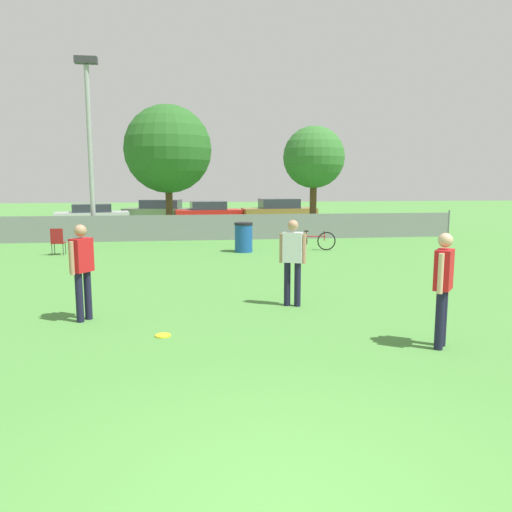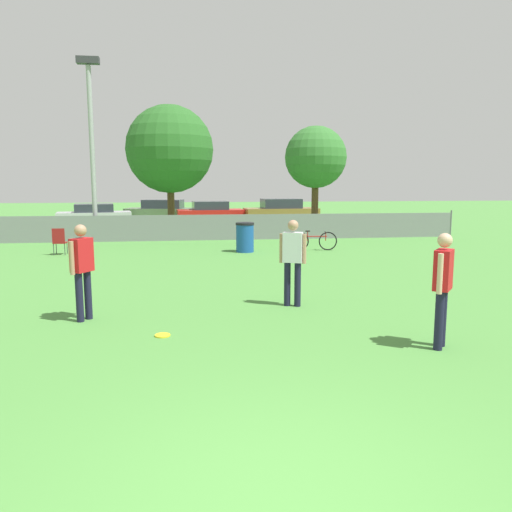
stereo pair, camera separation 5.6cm
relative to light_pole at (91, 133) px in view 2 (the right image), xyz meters
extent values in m
plane|color=#4C8C3D|center=(4.62, -18.53, -4.50)|extent=(120.00, 120.00, 0.00)
cube|color=gray|center=(4.62, -0.53, -3.95)|extent=(22.47, 0.03, 1.10)
cylinder|color=slate|center=(15.85, -0.53, -3.90)|extent=(0.07, 0.07, 1.21)
cylinder|color=#9E9EA3|center=(0.00, 0.00, -0.91)|extent=(0.20, 0.20, 7.19)
cube|color=#333338|center=(0.00, 0.00, 2.88)|extent=(0.90, 0.36, 0.28)
cylinder|color=brown|center=(3.15, 1.26, -3.27)|extent=(0.32, 0.32, 2.47)
sphere|color=#286023|center=(3.15, 1.26, -0.56)|extent=(3.93, 3.93, 3.93)
cylinder|color=brown|center=(9.86, 1.10, -3.23)|extent=(0.32, 0.32, 2.55)
sphere|color=#33702D|center=(9.86, 1.10, -0.87)|extent=(2.87, 2.87, 2.87)
cylinder|color=#191933|center=(5.90, -12.29, -4.06)|extent=(0.13, 0.13, 0.89)
cylinder|color=#191933|center=(6.10, -12.37, -4.06)|extent=(0.13, 0.13, 0.89)
cube|color=silver|center=(6.00, -12.33, -3.31)|extent=(0.43, 0.34, 0.60)
sphere|color=tan|center=(6.00, -12.33, -2.87)|extent=(0.21, 0.21, 0.21)
cylinder|color=tan|center=(5.79, -12.24, -3.33)|extent=(0.08, 0.08, 0.59)
cylinder|color=tan|center=(6.21, -12.41, -3.33)|extent=(0.08, 0.08, 0.59)
cylinder|color=#191933|center=(7.61, -15.23, -4.06)|extent=(0.13, 0.13, 0.89)
cylinder|color=#191933|center=(7.74, -15.07, -4.06)|extent=(0.13, 0.13, 0.89)
cube|color=red|center=(7.67, -15.15, -3.31)|extent=(0.41, 0.43, 0.60)
sphere|color=#D8AD8C|center=(7.67, -15.15, -2.87)|extent=(0.21, 0.21, 0.21)
cylinder|color=#D8AD8C|center=(7.53, -15.33, -3.33)|extent=(0.08, 0.08, 0.59)
cylinder|color=#D8AD8C|center=(7.82, -14.97, -3.33)|extent=(0.08, 0.08, 0.59)
cylinder|color=#191933|center=(2.01, -12.96, -4.06)|extent=(0.13, 0.13, 0.89)
cylinder|color=#191933|center=(2.12, -12.78, -4.06)|extent=(0.13, 0.13, 0.89)
cube|color=red|center=(2.07, -12.87, -3.31)|extent=(0.39, 0.44, 0.60)
sphere|color=tan|center=(2.07, -12.87, -2.87)|extent=(0.21, 0.21, 0.21)
cylinder|color=tan|center=(1.94, -13.07, -3.33)|extent=(0.08, 0.08, 0.59)
cylinder|color=tan|center=(2.19, -12.68, -3.33)|extent=(0.08, 0.08, 0.59)
cylinder|color=yellow|center=(3.51, -14.01, -4.49)|extent=(0.25, 0.25, 0.03)
torus|color=yellow|center=(3.51, -14.01, -4.49)|extent=(0.26, 0.26, 0.03)
cylinder|color=#333338|center=(-0.28, -3.99, -4.31)|extent=(0.02, 0.02, 0.39)
cylinder|color=#333338|center=(-0.64, -3.99, -4.31)|extent=(0.02, 0.02, 0.39)
cylinder|color=#333338|center=(-0.27, -4.35, -4.31)|extent=(0.02, 0.02, 0.39)
cylinder|color=#333338|center=(-0.63, -4.35, -4.31)|extent=(0.02, 0.02, 0.39)
cube|color=maroon|center=(-0.46, -4.17, -4.09)|extent=(0.42, 0.42, 0.03)
cube|color=maroon|center=(-0.45, -4.36, -3.83)|extent=(0.41, 0.03, 0.50)
torus|color=black|center=(7.95, -4.25, -4.16)|extent=(0.68, 0.10, 0.68)
torus|color=black|center=(8.99, -4.34, -4.16)|extent=(0.68, 0.10, 0.68)
cylinder|color=#A51E19|center=(8.47, -4.29, -3.99)|extent=(0.96, 0.12, 0.04)
cylinder|color=#A51E19|center=(8.24, -4.27, -3.99)|extent=(0.03, 0.03, 0.35)
cylinder|color=#A51E19|center=(8.90, -4.33, -3.99)|extent=(0.03, 0.03, 0.32)
cube|color=black|center=(8.24, -4.27, -3.79)|extent=(0.16, 0.07, 0.04)
cylinder|color=black|center=(8.90, -4.33, -3.83)|extent=(0.06, 0.44, 0.03)
cylinder|color=#194C99|center=(5.93, -4.36, -4.02)|extent=(0.63, 0.63, 0.97)
cylinder|color=black|center=(5.93, -4.36, -3.49)|extent=(0.66, 0.66, 0.08)
cylinder|color=black|center=(-0.30, 8.43, -4.20)|extent=(0.62, 0.28, 0.60)
cylinder|color=black|center=(-0.03, 6.87, -4.20)|extent=(0.62, 0.28, 0.60)
cylinder|color=black|center=(-2.76, 7.99, -4.20)|extent=(0.62, 0.28, 0.60)
cylinder|color=black|center=(-2.48, 6.44, -4.20)|extent=(0.62, 0.28, 0.60)
cube|color=#B7B7BC|center=(-1.39, 7.43, -4.00)|extent=(4.27, 2.47, 0.61)
cube|color=#2D333D|center=(-1.39, 7.43, -3.47)|extent=(2.33, 1.93, 0.46)
cylinder|color=black|center=(3.89, 9.95, -4.20)|extent=(0.64, 0.30, 0.61)
cylinder|color=black|center=(3.60, 8.52, -4.20)|extent=(0.64, 0.30, 0.61)
cylinder|color=black|center=(1.14, 10.51, -4.20)|extent=(0.64, 0.30, 0.61)
cylinder|color=black|center=(0.85, 9.08, -4.20)|extent=(0.64, 0.30, 0.61)
cube|color=#59724C|center=(2.37, 9.52, -3.97)|extent=(4.78, 2.55, 0.70)
cube|color=#2D333D|center=(2.37, 9.52, -3.36)|extent=(2.61, 1.92, 0.53)
cylinder|color=black|center=(6.38, 9.04, -4.20)|extent=(0.63, 0.23, 0.61)
cylinder|color=black|center=(6.51, 7.51, -4.20)|extent=(0.63, 0.23, 0.61)
cylinder|color=black|center=(3.94, 8.82, -4.20)|extent=(0.63, 0.23, 0.61)
cylinder|color=black|center=(4.07, 7.29, -4.20)|extent=(0.63, 0.23, 0.61)
cube|color=red|center=(5.23, 8.16, -3.98)|extent=(4.09, 2.11, 0.66)
cube|color=#2D333D|center=(5.23, 8.16, -3.40)|extent=(2.19, 1.73, 0.50)
cylinder|color=black|center=(10.75, 8.54, -4.18)|extent=(0.65, 0.22, 0.64)
cylinder|color=black|center=(10.85, 6.95, -4.18)|extent=(0.65, 0.22, 0.64)
cylinder|color=black|center=(8.05, 8.37, -4.18)|extent=(0.65, 0.22, 0.64)
cylinder|color=black|center=(8.15, 6.78, -4.18)|extent=(0.65, 0.22, 0.64)
cube|color=olive|center=(9.45, 7.66, -3.94)|extent=(4.46, 2.07, 0.75)
cube|color=#2D333D|center=(9.45, 7.66, -3.29)|extent=(2.36, 1.73, 0.56)
camera|label=1|loc=(3.92, -21.94, -2.04)|focal=35.00mm
camera|label=2|loc=(3.98, -21.95, -2.04)|focal=35.00mm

